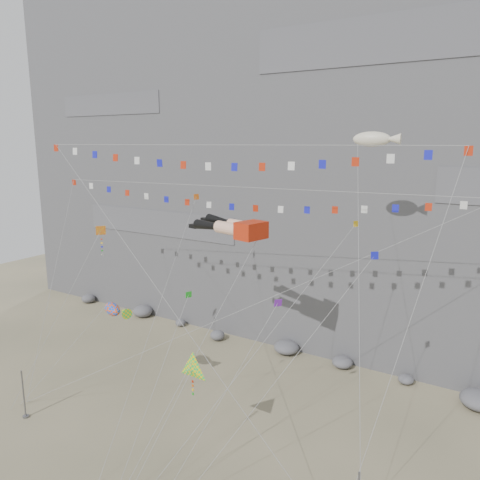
# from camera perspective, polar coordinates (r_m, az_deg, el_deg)

# --- Properties ---
(ground) EXTENTS (120.00, 120.00, 0.00)m
(ground) POSITION_cam_1_polar(r_m,az_deg,el_deg) (37.64, -6.71, -23.05)
(ground) COLOR #9C8E6B
(ground) RESTS_ON ground
(cliff) EXTENTS (80.00, 28.00, 50.00)m
(cliff) POSITION_cam_1_polar(r_m,az_deg,el_deg) (59.41, 12.76, 14.94)
(cliff) COLOR slate
(cliff) RESTS_ON ground
(talus_boulders) EXTENTS (60.00, 3.00, 1.20)m
(talus_boulders) POSITION_cam_1_polar(r_m,az_deg,el_deg) (49.97, 5.70, -12.94)
(talus_boulders) COLOR slate
(talus_boulders) RESTS_ON ground
(anchor_pole_left) EXTENTS (0.12, 0.12, 4.02)m
(anchor_pole_left) POSITION_cam_1_polar(r_m,az_deg,el_deg) (42.39, -24.88, -16.69)
(anchor_pole_left) COLOR slate
(anchor_pole_left) RESTS_ON ground
(legs_kite) EXTENTS (7.35, 14.97, 19.76)m
(legs_kite) POSITION_cam_1_polar(r_m,az_deg,el_deg) (35.64, -0.92, 1.58)
(legs_kite) COLOR red
(legs_kite) RESTS_ON ground
(flag_banner_upper) EXTENTS (36.84, 13.59, 25.65)m
(flag_banner_upper) POSITION_cam_1_polar(r_m,az_deg,el_deg) (38.35, 0.40, 6.43)
(flag_banner_upper) COLOR red
(flag_banner_upper) RESTS_ON ground
(flag_banner_lower) EXTENTS (30.44, 7.71, 24.79)m
(flag_banner_lower) POSITION_cam_1_polar(r_m,az_deg,el_deg) (32.59, -2.33, 11.45)
(flag_banner_lower) COLOR red
(flag_banner_lower) RESTS_ON ground
(harlequin_kite) EXTENTS (4.00, 8.89, 16.35)m
(harlequin_kite) POSITION_cam_1_polar(r_m,az_deg,el_deg) (42.10, -16.66, 1.03)
(harlequin_kite) COLOR red
(harlequin_kite) RESTS_ON ground
(fish_windsock) EXTENTS (8.69, 5.63, 11.66)m
(fish_windsock) POSITION_cam_1_polar(r_m,az_deg,el_deg) (39.17, -15.31, -8.15)
(fish_windsock) COLOR #E9480B
(fish_windsock) RESTS_ON ground
(delta_kite) EXTENTS (2.42, 7.32, 9.68)m
(delta_kite) POSITION_cam_1_polar(r_m,az_deg,el_deg) (32.32, -5.87, -15.44)
(delta_kite) COLOR yellow
(delta_kite) RESTS_ON ground
(blimp_windsock) EXTENTS (6.68, 14.56, 26.06)m
(blimp_windsock) POSITION_cam_1_polar(r_m,az_deg,el_deg) (36.13, 15.77, 11.66)
(blimp_windsock) COLOR beige
(blimp_windsock) RESTS_ON ground
(small_kite_a) EXTENTS (4.25, 16.53, 23.33)m
(small_kite_a) POSITION_cam_1_polar(r_m,az_deg,el_deg) (41.75, -5.55, 4.65)
(small_kite_a) COLOR #DA5C12
(small_kite_a) RESTS_ON ground
(small_kite_b) EXTENTS (3.86, 9.64, 14.18)m
(small_kite_b) POSITION_cam_1_polar(r_m,az_deg,el_deg) (32.64, 4.51, -7.91)
(small_kite_b) COLOR purple
(small_kite_b) RESTS_ON ground
(small_kite_c) EXTENTS (2.18, 10.67, 14.51)m
(small_kite_c) POSITION_cam_1_polar(r_m,az_deg,el_deg) (35.10, -6.43, -7.04)
(small_kite_c) COLOR green
(small_kite_c) RESTS_ON ground
(small_kite_d) EXTENTS (8.11, 16.74, 23.68)m
(small_kite_d) POSITION_cam_1_polar(r_m,az_deg,el_deg) (34.97, 13.19, 0.93)
(small_kite_d) COLOR yellow
(small_kite_d) RESTS_ON ground
(small_kite_e) EXTENTS (8.82, 10.36, 19.25)m
(small_kite_e) POSITION_cam_1_polar(r_m,az_deg,el_deg) (30.47, 15.63, -2.46)
(small_kite_e) COLOR #1518BF
(small_kite_e) RESTS_ON ground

